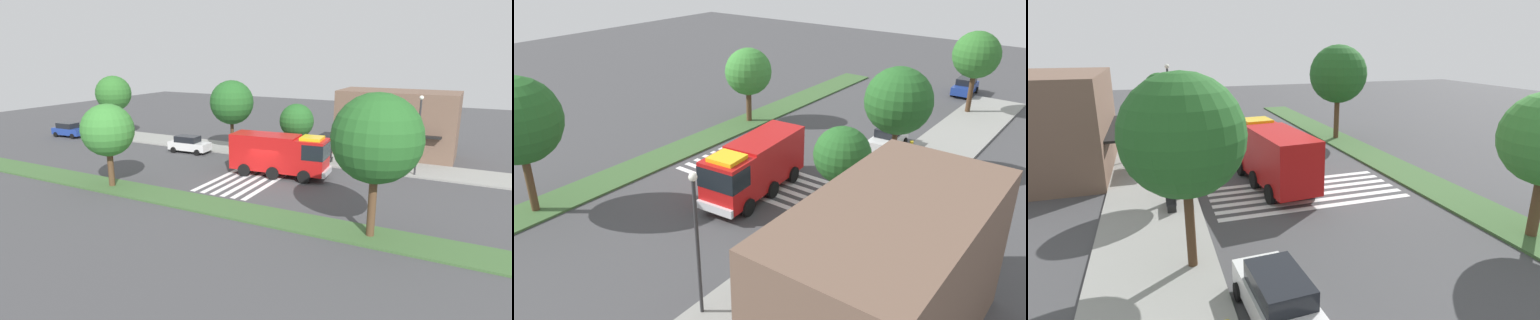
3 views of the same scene
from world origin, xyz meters
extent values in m
plane|color=#424244|center=(0.00, 0.00, 0.00)|extent=(120.00, 120.00, 0.00)
cube|color=gray|center=(0.00, 8.65, 0.07)|extent=(60.00, 4.92, 0.14)
cube|color=#3D6033|center=(0.00, -7.69, 0.07)|extent=(60.00, 3.00, 0.14)
cube|color=silver|center=(-3.41, 0.00, 0.01)|extent=(0.45, 11.14, 0.01)
cube|color=silver|center=(-2.51, 0.00, 0.01)|extent=(0.45, 11.14, 0.01)
cube|color=silver|center=(-1.61, 0.00, 0.01)|extent=(0.45, 11.14, 0.01)
cube|color=silver|center=(-0.71, 0.00, 0.01)|extent=(0.45, 11.14, 0.01)
cube|color=silver|center=(0.19, 0.00, 0.01)|extent=(0.45, 11.14, 0.01)
cube|color=silver|center=(1.09, 0.00, 0.01)|extent=(0.45, 11.14, 0.01)
cube|color=#B71414|center=(3.62, 1.65, 1.99)|extent=(2.70, 2.78, 2.89)
cube|color=#B71414|center=(-0.52, 1.29, 2.07)|extent=(6.01, 3.06, 3.03)
cube|color=black|center=(3.99, 1.68, 2.57)|extent=(2.01, 2.74, 1.27)
cube|color=silver|center=(4.96, 1.76, 0.80)|extent=(0.46, 2.59, 0.50)
cube|color=yellow|center=(3.62, 1.65, 3.56)|extent=(1.89, 1.94, 0.24)
cylinder|color=black|center=(3.26, 2.91, 0.55)|extent=(1.12, 0.39, 1.10)
cylinder|color=black|center=(3.48, 0.34, 0.55)|extent=(1.12, 0.39, 1.10)
cylinder|color=black|center=(-2.08, 2.45, 0.55)|extent=(1.12, 0.39, 1.10)
cylinder|color=black|center=(-1.86, -0.11, 0.55)|extent=(1.12, 0.39, 1.10)
cylinder|color=black|center=(0.53, 2.68, 0.55)|extent=(1.12, 0.39, 1.10)
cylinder|color=black|center=(0.75, 0.11, 0.55)|extent=(1.12, 0.39, 1.10)
cube|color=navy|center=(-30.04, 4.99, 0.72)|extent=(4.36, 2.04, 0.80)
cube|color=black|center=(-30.26, 4.98, 1.45)|extent=(2.48, 1.72, 0.65)
cylinder|color=black|center=(-28.68, 5.97, 0.32)|extent=(0.65, 0.25, 0.64)
cylinder|color=black|center=(-28.59, 4.16, 0.32)|extent=(0.65, 0.25, 0.64)
cylinder|color=black|center=(-31.50, 5.82, 0.32)|extent=(0.65, 0.25, 0.64)
cylinder|color=black|center=(-31.40, 4.01, 0.32)|extent=(0.65, 0.25, 0.64)
cube|color=silver|center=(-11.40, 4.99, 0.73)|extent=(4.53, 1.97, 0.82)
cube|color=black|center=(-11.62, 4.98, 1.46)|extent=(2.56, 1.66, 0.65)
cylinder|color=black|center=(-9.98, 5.93, 0.32)|extent=(0.65, 0.25, 0.64)
cylinder|color=black|center=(-9.89, 4.18, 0.32)|extent=(0.65, 0.25, 0.64)
cylinder|color=black|center=(-12.91, 5.79, 0.32)|extent=(0.65, 0.25, 0.64)
cylinder|color=black|center=(-12.83, 4.04, 0.32)|extent=(0.65, 0.25, 0.64)
cube|color=#4C4C51|center=(6.71, 7.91, 2.54)|extent=(3.50, 1.40, 0.12)
cube|color=#8C9E99|center=(6.71, 7.25, 1.34)|extent=(3.50, 0.08, 2.40)
cylinder|color=#333338|center=(5.01, 8.56, 1.34)|extent=(0.08, 0.08, 2.40)
cylinder|color=#333338|center=(8.41, 8.56, 1.34)|extent=(0.08, 0.08, 2.40)
cube|color=black|center=(2.71, 7.66, 0.55)|extent=(1.60, 0.50, 0.08)
cube|color=black|center=(2.71, 7.44, 0.82)|extent=(1.60, 0.06, 0.45)
cube|color=black|center=(1.99, 7.66, 0.33)|extent=(0.08, 0.45, 0.37)
cube|color=black|center=(3.43, 7.66, 0.33)|extent=(0.08, 0.45, 0.37)
cube|color=black|center=(-1.26, 7.66, 0.55)|extent=(1.60, 0.50, 0.08)
cube|color=black|center=(-1.26, 7.44, 0.82)|extent=(1.60, 0.06, 0.45)
cube|color=black|center=(-1.98, 7.66, 0.33)|extent=(0.08, 0.45, 0.37)
cube|color=black|center=(-0.54, 7.66, 0.33)|extent=(0.08, 0.45, 0.37)
cylinder|color=#2D2D30|center=(11.19, 6.79, 3.37)|extent=(0.16, 0.16, 6.46)
sphere|color=white|center=(11.19, 6.79, 6.78)|extent=(0.36, 0.36, 0.36)
cube|color=brown|center=(8.16, 13.99, 3.32)|extent=(11.55, 5.78, 6.64)
cube|color=black|center=(8.16, 10.70, 2.80)|extent=(9.24, 0.80, 0.16)
cylinder|color=#47301E|center=(-24.18, 7.19, 2.09)|extent=(0.45, 0.45, 3.89)
sphere|color=#2D6B28|center=(-24.18, 7.19, 5.52)|extent=(4.26, 4.26, 4.26)
cylinder|color=#47301E|center=(-7.41, 7.19, 1.94)|extent=(0.36, 0.36, 3.60)
sphere|color=#235B23|center=(-7.41, 7.19, 5.34)|extent=(4.57, 4.57, 4.57)
cylinder|color=#513823|center=(-0.08, 7.19, 1.45)|extent=(0.32, 0.32, 2.62)
sphere|color=#235B23|center=(-0.08, 7.19, 3.94)|extent=(3.35, 3.35, 3.35)
cylinder|color=#513823|center=(-9.66, -7.69, 1.66)|extent=(0.47, 0.47, 3.05)
sphere|color=#387F33|center=(-9.66, -7.69, 4.61)|extent=(4.08, 4.08, 4.08)
cylinder|color=#513823|center=(10.79, -7.69, 2.12)|extent=(0.46, 0.46, 3.97)
sphere|color=#235B23|center=(10.79, -7.69, 5.88)|extent=(5.07, 5.07, 5.07)
cylinder|color=gold|center=(-12.07, 6.69, 0.49)|extent=(0.28, 0.28, 0.70)
camera|label=1|loc=(15.71, -31.22, 10.54)|focal=30.14mm
camera|label=2|loc=(23.48, 19.96, 15.43)|focal=35.43mm
camera|label=3|loc=(-21.70, 8.18, 8.51)|focal=27.98mm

